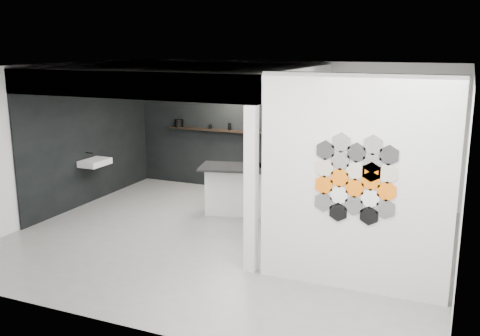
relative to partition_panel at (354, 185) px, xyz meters
name	(u,v)px	position (x,y,z in m)	size (l,w,h in m)	color
floor	(227,239)	(-2.23, 1.00, -1.40)	(7.00, 6.00, 0.01)	slate
partition_panel	(354,185)	(0.00, 0.00, 0.00)	(2.45, 0.15, 2.80)	silver
bay_clad_back	(229,136)	(-3.52, 3.97, -0.22)	(4.40, 0.04, 2.35)	black
bay_clad_left	(91,144)	(-5.70, 2.00, -0.22)	(0.04, 4.00, 2.35)	black
bulkhead	(184,77)	(-3.52, 2.00, 1.15)	(4.40, 4.00, 0.40)	silver
corner_column	(251,191)	(-1.41, 0.00, -0.22)	(0.16, 0.16, 2.35)	silver
fascia_beam	(121,85)	(-3.52, 0.08, 1.15)	(4.40, 0.16, 0.40)	silver
wall_basin	(95,162)	(-5.46, 1.80, -0.55)	(0.40, 0.60, 0.12)	silver
display_shelf	(231,131)	(-3.43, 3.87, -0.10)	(3.00, 0.15, 0.04)	black
kitchen_island	(248,189)	(-2.44, 2.41, -0.92)	(1.89, 1.17, 1.41)	silver
stockpot	(179,123)	(-4.72, 3.87, 0.00)	(0.20, 0.20, 0.16)	black
kettle	(287,130)	(-2.15, 3.87, 0.00)	(0.19, 0.19, 0.16)	black
glass_bowl	(289,131)	(-2.12, 3.87, -0.02)	(0.16, 0.16, 0.11)	gray
glass_vase	(291,131)	(-2.08, 3.87, -0.01)	(0.10, 0.10, 0.14)	gray
bottle_dark	(229,126)	(-3.47, 3.87, 0.00)	(0.06, 0.06, 0.16)	black
utensil_cup	(210,127)	(-3.93, 3.87, -0.03)	(0.07, 0.07, 0.09)	black
hex_tile_cluster	(356,179)	(0.03, -0.09, 0.10)	(1.04, 0.02, 1.16)	black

